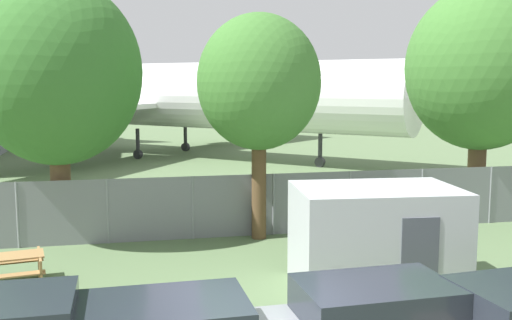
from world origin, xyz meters
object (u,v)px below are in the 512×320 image
Objects in this scene: airplane at (175,96)px; portable_cabin at (376,238)px; tree_near_hangar at (259,83)px; tree_left_of_cabin at (56,73)px; picnic_bench_near_cabin at (3,268)px; tree_behind_benches at (481,69)px.

airplane reaches higher than portable_cabin.
airplane is 21.49m from tree_near_hangar.
tree_near_hangar is at bearing -9.67° from tree_left_of_cabin.
airplane is 15.70× the size of picnic_bench_near_cabin.
airplane is 25.55m from picnic_bench_near_cabin.
portable_cabin is 0.48× the size of tree_behind_benches.
tree_behind_benches reaches higher than picnic_bench_near_cabin.
portable_cabin is 10.30m from tree_behind_benches.
tree_left_of_cabin is 0.96× the size of tree_behind_benches.
tree_behind_benches is (14.40, 0.69, 0.20)m from tree_left_of_cabin.
portable_cabin is (2.69, -26.39, -2.71)m from airplane.
portable_cabin is 10.46m from tree_left_of_cabin.
portable_cabin reaches higher than picnic_bench_near_cabin.
tree_left_of_cabin reaches higher than portable_cabin.
tree_behind_benches is at bearing -22.37° from airplane.
tree_near_hangar is at bearing -45.33° from airplane.
portable_cabin is at bearing -70.57° from tree_near_hangar.
picnic_bench_near_cabin is at bearing -102.10° from tree_left_of_cabin.
picnic_bench_near_cabin is at bearing -162.31° from tree_behind_benches.
picnic_bench_near_cabin is at bearing -61.30° from airplane.
tree_left_of_cabin is (0.90, 4.18, 4.61)m from picnic_bench_near_cabin.
tree_left_of_cabin reaches higher than picnic_bench_near_cabin.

